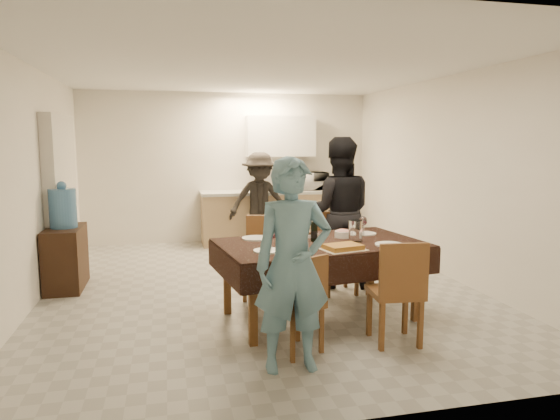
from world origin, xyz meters
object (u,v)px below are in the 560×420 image
(water_jug, at_px, (63,208))
(wine_bottle, at_px, (314,227))
(water_pitcher, at_px, (356,231))
(console, at_px, (66,258))
(person_far, at_px, (338,212))
(person_near, at_px, (293,265))
(person_kitchen, at_px, (260,201))
(dining_table, at_px, (320,246))
(microwave, at_px, (311,181))
(savoury_tart, at_px, (343,247))

(water_jug, relative_size, wine_bottle, 1.66)
(water_pitcher, bearing_deg, console, 150.84)
(console, distance_m, person_far, 3.33)
(person_near, height_order, person_kitchen, person_near)
(person_kitchen, bearing_deg, water_pitcher, -84.44)
(wine_bottle, height_order, person_kitchen, person_kitchen)
(dining_table, distance_m, person_kitchen, 3.36)
(water_jug, xyz_separation_m, person_near, (2.13, -2.69, -0.15))
(person_kitchen, bearing_deg, dining_table, -90.30)
(microwave, bearing_deg, person_near, 72.14)
(person_far, bearing_deg, microwave, -83.99)
(water_pitcher, relative_size, person_near, 0.13)
(wine_bottle, bearing_deg, water_jug, 148.83)
(water_pitcher, height_order, person_far, person_far)
(person_near, bearing_deg, water_jug, 128.94)
(microwave, height_order, person_far, person_far)
(dining_table, height_order, console, dining_table)
(person_near, relative_size, person_far, 0.91)
(water_pitcher, xyz_separation_m, person_near, (-0.90, -1.00, -0.05))
(person_near, distance_m, person_kitchen, 4.45)
(water_pitcher, xyz_separation_m, savoury_tart, (-0.25, -0.33, -0.08))
(water_jug, relative_size, microwave, 0.83)
(savoury_tart, bearing_deg, console, 143.99)
(water_pitcher, distance_m, microwave, 3.92)
(microwave, bearing_deg, console, 30.40)
(water_pitcher, distance_m, savoury_tart, 0.42)
(water_pitcher, xyz_separation_m, microwave, (0.67, 3.86, 0.19))
(console, xyz_separation_m, person_near, (2.13, -2.69, 0.46))
(dining_table, bearing_deg, savoury_tart, -83.28)
(water_jug, distance_m, person_near, 3.44)
(dining_table, height_order, microwave, microwave)
(microwave, bearing_deg, person_far, 80.41)
(microwave, bearing_deg, dining_table, 75.07)
(water_jug, bearing_deg, microwave, 30.40)
(water_pitcher, relative_size, microwave, 0.38)
(console, bearing_deg, dining_table, -31.47)
(water_jug, relative_size, person_kitchen, 0.29)
(person_far, height_order, person_kitchen, person_far)
(dining_table, relative_size, water_pitcher, 9.97)
(dining_table, bearing_deg, person_kitchen, 81.67)
(microwave, relative_size, person_far, 0.31)
(savoury_tart, distance_m, person_near, 0.93)
(microwave, relative_size, person_kitchen, 0.35)
(dining_table, relative_size, person_kitchen, 1.34)
(savoury_tart, bearing_deg, wine_bottle, 109.23)
(water_jug, xyz_separation_m, microwave, (3.70, 2.17, 0.09))
(water_jug, xyz_separation_m, wine_bottle, (2.63, -1.59, -0.06))
(wine_bottle, distance_m, person_kitchen, 3.32)
(savoury_tart, height_order, person_near, person_near)
(person_far, distance_m, person_kitchen, 2.38)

